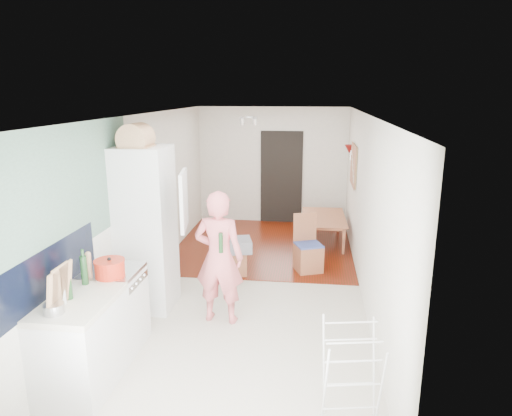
% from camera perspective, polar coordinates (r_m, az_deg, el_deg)
% --- Properties ---
extents(room_shell, '(3.20, 7.00, 2.50)m').
position_cam_1_polar(room_shell, '(6.47, -0.67, 0.42)').
color(room_shell, silver).
rests_on(room_shell, ground).
extents(floor, '(3.20, 7.00, 0.01)m').
position_cam_1_polar(floor, '(6.88, -0.63, -9.73)').
color(floor, beige).
rests_on(floor, ground).
extents(wood_floor_overlay, '(3.20, 3.30, 0.01)m').
position_cam_1_polar(wood_floor_overlay, '(8.59, 1.02, -4.68)').
color(wood_floor_overlay, '#631108').
rests_on(wood_floor_overlay, room_shell).
extents(sage_wall_panel, '(0.02, 3.00, 1.30)m').
position_cam_1_polar(sage_wall_panel, '(4.97, -22.48, 2.12)').
color(sage_wall_panel, slate).
rests_on(sage_wall_panel, room_shell).
extents(tile_splashback, '(0.02, 1.90, 0.50)m').
position_cam_1_polar(tile_splashback, '(4.71, -24.86, -7.69)').
color(tile_splashback, black).
rests_on(tile_splashback, room_shell).
extents(doorway_recess, '(0.90, 0.04, 2.00)m').
position_cam_1_polar(doorway_recess, '(9.89, 3.20, 3.82)').
color(doorway_recess, black).
rests_on(doorway_recess, room_shell).
extents(base_cabinet, '(0.60, 0.90, 0.86)m').
position_cam_1_polar(base_cabinet, '(4.87, -20.98, -15.91)').
color(base_cabinet, silver).
rests_on(base_cabinet, room_shell).
extents(worktop, '(0.62, 0.92, 0.06)m').
position_cam_1_polar(worktop, '(4.67, -21.49, -11.00)').
color(worktop, beige).
rests_on(worktop, room_shell).
extents(range_cooker, '(0.60, 0.60, 0.88)m').
position_cam_1_polar(range_cooker, '(5.46, -17.29, -12.07)').
color(range_cooker, silver).
rests_on(range_cooker, room_shell).
extents(cooker_top, '(0.60, 0.60, 0.04)m').
position_cam_1_polar(cooker_top, '(5.27, -17.66, -7.58)').
color(cooker_top, '#BDBDC0').
rests_on(cooker_top, room_shell).
extents(fridge_housing, '(0.66, 0.66, 2.15)m').
position_cam_1_polar(fridge_housing, '(6.09, -13.60, -2.59)').
color(fridge_housing, silver).
rests_on(fridge_housing, room_shell).
extents(fridge_door, '(0.14, 0.56, 0.70)m').
position_cam_1_polar(fridge_door, '(5.50, -9.02, 0.96)').
color(fridge_door, silver).
rests_on(fridge_door, room_shell).
extents(fridge_interior, '(0.02, 0.52, 0.66)m').
position_cam_1_polar(fridge_interior, '(5.87, -11.04, 1.71)').
color(fridge_interior, white).
rests_on(fridge_interior, room_shell).
extents(pinboard, '(0.03, 0.90, 0.70)m').
position_cam_1_polar(pinboard, '(8.25, 12.13, 5.28)').
color(pinboard, tan).
rests_on(pinboard, room_shell).
extents(pinboard_frame, '(0.00, 0.94, 0.74)m').
position_cam_1_polar(pinboard_frame, '(8.25, 12.02, 5.28)').
color(pinboard_frame, '#AF623B').
rests_on(pinboard_frame, room_shell).
extents(wall_sconce, '(0.18, 0.18, 0.16)m').
position_cam_1_polar(wall_sconce, '(8.86, 11.59, 7.23)').
color(wall_sconce, maroon).
rests_on(wall_sconce, room_shell).
extents(person, '(0.76, 0.53, 1.98)m').
position_cam_1_polar(person, '(5.58, -4.67, -4.74)').
color(person, '#E0696E').
rests_on(person, floor).
extents(dining_table, '(0.71, 1.25, 0.43)m').
position_cam_1_polar(dining_table, '(8.80, 8.56, -2.93)').
color(dining_table, '#AF623B').
rests_on(dining_table, floor).
extents(dining_chair, '(0.50, 0.50, 0.92)m').
position_cam_1_polar(dining_chair, '(7.31, 6.59, -4.47)').
color(dining_chair, '#AF623B').
rests_on(dining_chair, floor).
extents(stool, '(0.36, 0.36, 0.40)m').
position_cam_1_polar(stool, '(7.22, -2.42, -6.84)').
color(stool, '#AF623B').
rests_on(stool, floor).
extents(grey_drape, '(0.51, 0.51, 0.19)m').
position_cam_1_polar(grey_drape, '(7.11, -2.34, -4.65)').
color(grey_drape, gray).
rests_on(grey_drape, stool).
extents(drying_rack, '(0.53, 0.49, 0.90)m').
position_cam_1_polar(drying_rack, '(4.21, 11.72, -20.04)').
color(drying_rack, silver).
rests_on(drying_rack, floor).
extents(bread_bin, '(0.46, 0.44, 0.21)m').
position_cam_1_polar(bread_bin, '(5.80, -14.78, 8.40)').
color(bread_bin, tan).
rests_on(bread_bin, fridge_housing).
extents(red_casserole, '(0.37, 0.37, 0.19)m').
position_cam_1_polar(red_casserole, '(5.05, -17.81, -7.18)').
color(red_casserole, red).
rests_on(red_casserole, cooker_top).
extents(steel_pan, '(0.22, 0.22, 0.09)m').
position_cam_1_polar(steel_pan, '(4.46, -23.94, -11.43)').
color(steel_pan, '#BDBDC0').
rests_on(steel_pan, worktop).
extents(held_bottle, '(0.05, 0.05, 0.24)m').
position_cam_1_polar(held_bottle, '(5.36, -4.42, -4.36)').
color(held_bottle, '#1B3D1C').
rests_on(held_bottle, person).
extents(bottle_a, '(0.07, 0.07, 0.27)m').
position_cam_1_polar(bottle_a, '(4.65, -22.41, -8.95)').
color(bottle_a, '#1B3D1C').
rests_on(bottle_a, worktop).
extents(bottle_b, '(0.07, 0.07, 0.30)m').
position_cam_1_polar(bottle_b, '(4.93, -20.69, -7.30)').
color(bottle_b, '#1B3D1C').
rests_on(bottle_b, worktop).
extents(bottle_c, '(0.11, 0.11, 0.23)m').
position_cam_1_polar(bottle_c, '(4.59, -23.27, -9.63)').
color(bottle_c, silver).
rests_on(bottle_c, worktop).
extents(pepper_mill_front, '(0.06, 0.06, 0.21)m').
position_cam_1_polar(pepper_mill_front, '(5.10, -20.13, -7.05)').
color(pepper_mill_front, tan).
rests_on(pepper_mill_front, worktop).
extents(pepper_mill_back, '(0.07, 0.07, 0.22)m').
position_cam_1_polar(pepper_mill_back, '(5.10, -20.15, -6.98)').
color(pepper_mill_back, tan).
rests_on(pepper_mill_back, worktop).
extents(chopping_boards, '(0.12, 0.30, 0.40)m').
position_cam_1_polar(chopping_boards, '(4.47, -23.37, -9.04)').
color(chopping_boards, tan).
rests_on(chopping_boards, worktop).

